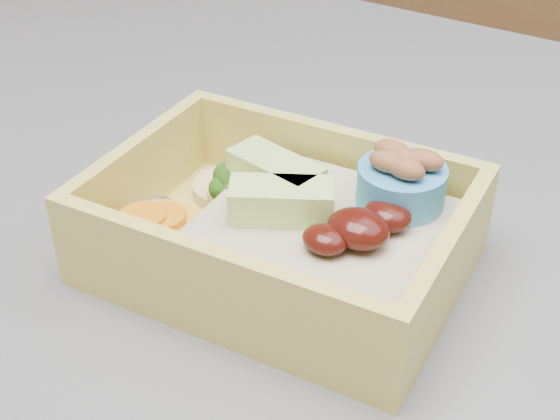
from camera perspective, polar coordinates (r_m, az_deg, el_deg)
The scene contains 1 object.
bento_box at distance 0.41m, azimuth 0.86°, elevation -1.52°, with size 0.20×0.15×0.07m.
Camera 1 is at (0.05, -0.36, 1.19)m, focal length 50.00 mm.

